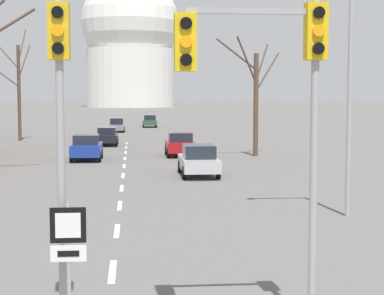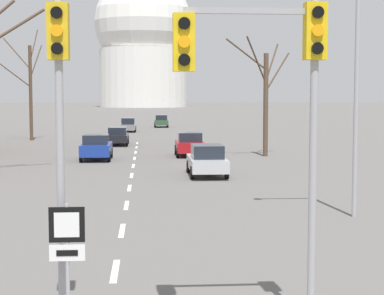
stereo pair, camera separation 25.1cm
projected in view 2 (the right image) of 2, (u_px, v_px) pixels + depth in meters
lane_stripe_1 at (115, 271)px, 14.91m from camera, size 0.16×2.00×0.01m
lane_stripe_2 at (122, 230)px, 19.39m from camera, size 0.16×2.00×0.01m
lane_stripe_3 at (126, 205)px, 23.86m from camera, size 0.16×2.00×0.01m
lane_stripe_4 at (129, 188)px, 28.33m from camera, size 0.16×2.00×0.01m
lane_stripe_5 at (132, 175)px, 32.81m from camera, size 0.16×2.00×0.01m
lane_stripe_6 at (133, 166)px, 37.28m from camera, size 0.16×2.00×0.01m
lane_stripe_7 at (135, 158)px, 41.75m from camera, size 0.16×2.00×0.01m
lane_stripe_8 at (136, 152)px, 46.23m from camera, size 0.16×2.00×0.01m
lane_stripe_9 at (136, 147)px, 50.70m from camera, size 0.16×2.00×0.01m
lane_stripe_10 at (137, 143)px, 55.18m from camera, size 0.16×2.00×0.01m
traffic_signal_centre_tall at (59, 102)px, 10.99m from camera, size 0.36×0.34×5.74m
traffic_signal_near_right at (271, 78)px, 10.84m from camera, size 2.59×0.34×5.73m
route_sign_post at (67, 247)px, 10.80m from camera, size 0.60×0.08×2.26m
street_lamp_right at (344, 64)px, 21.15m from camera, size 2.47×0.36×8.28m
sedan_near_left at (118, 136)px, 52.90m from camera, size 1.77×4.56×1.50m
sedan_near_right at (161, 121)px, 83.38m from camera, size 1.80×4.21×1.59m
sedan_mid_centre at (96, 147)px, 40.60m from camera, size 1.91×3.94×1.63m
sedan_far_left at (128, 125)px, 72.52m from camera, size 1.79×4.39×1.58m
sedan_far_right at (190, 144)px, 43.24m from camera, size 1.89×3.84×1.61m
sedan_distant_centre at (207, 160)px, 32.61m from camera, size 1.87×4.45×1.60m
bare_tree_left_near at (30, 87)px, 58.39m from camera, size 3.67×2.19×10.22m
bare_tree_right_near at (265, 97)px, 42.98m from camera, size 4.67×2.88×7.93m
capitol_dome at (143, 40)px, 232.54m from camera, size 35.12×35.12×49.61m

